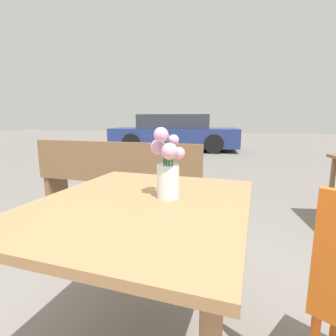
% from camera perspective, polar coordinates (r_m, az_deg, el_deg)
% --- Properties ---
extents(table_front, '(0.87, 1.02, 0.75)m').
position_cam_1_polar(table_front, '(1.10, -5.64, -12.18)').
color(table_front, '#9E7047').
rests_on(table_front, ground_plane).
extents(flower_vase, '(0.15, 0.14, 0.29)m').
position_cam_1_polar(flower_vase, '(1.07, -0.16, -0.26)').
color(flower_vase, silver).
rests_on(flower_vase, table_front).
extents(bench_near, '(1.83, 0.39, 0.85)m').
position_cam_1_polar(bench_near, '(2.80, -10.88, -1.97)').
color(bench_near, brown).
rests_on(bench_near, ground_plane).
extents(parked_car, '(4.46, 2.31, 1.21)m').
position_cam_1_polar(parked_car, '(9.19, 1.54, 7.62)').
color(parked_car, navy).
rests_on(parked_car, ground_plane).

